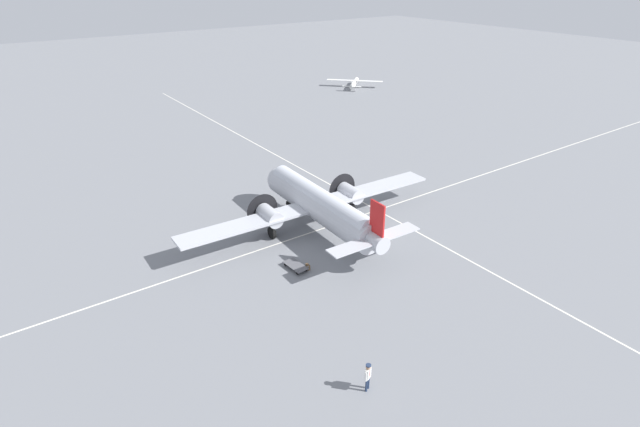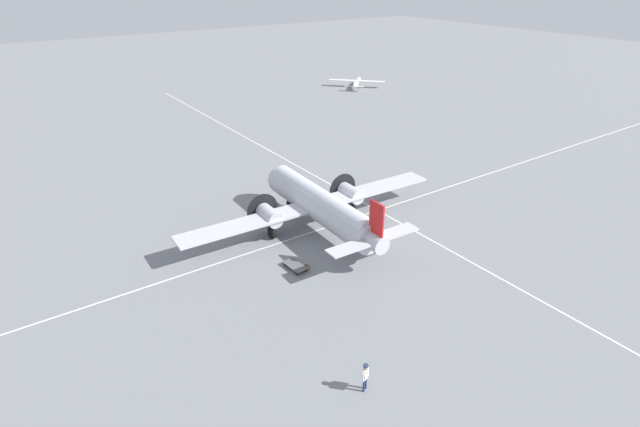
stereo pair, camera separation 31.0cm
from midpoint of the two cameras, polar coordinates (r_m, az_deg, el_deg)
ground_plane at (r=44.66m, az=0.20°, el=-1.92°), size 300.00×300.00×0.00m
apron_line_eastwest at (r=48.48m, az=6.87°, el=0.31°), size 120.00×0.16×0.01m
apron_line_northsouth at (r=44.73m, az=0.12°, el=-1.86°), size 0.16×120.00×0.01m
airliner_main at (r=43.84m, az=-0.10°, el=1.21°), size 17.02×25.27×5.79m
crew_foreground at (r=28.89m, az=5.52°, el=-17.84°), size 0.40×0.58×1.83m
suitcase_near_door at (r=39.07m, az=-1.25°, el=-6.10°), size 0.42×0.17×0.48m
baggage_cart at (r=39.13m, az=-2.63°, el=-5.96°), size 2.18×1.16×0.56m
light_aircraft_distant at (r=99.84m, az=4.32°, el=14.69°), size 8.59×8.43×2.07m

